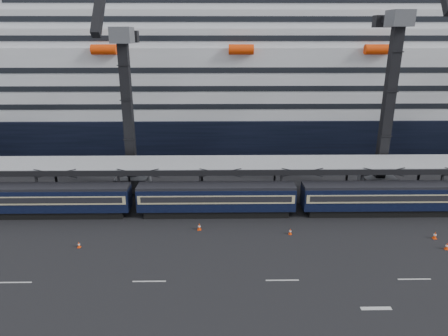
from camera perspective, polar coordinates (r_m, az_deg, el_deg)
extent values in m
plane|color=black|center=(41.41, 10.27, -12.37)|extent=(260.00, 260.00, 0.00)
cube|color=beige|center=(41.56, -27.71, -14.27)|extent=(3.00, 0.15, 0.02)
cube|color=beige|center=(37.85, -10.64, -15.62)|extent=(3.00, 0.15, 0.02)
cube|color=beige|center=(37.75, 8.33, -15.58)|extent=(3.00, 0.15, 0.02)
cube|color=beige|center=(41.30, 25.54, -14.13)|extent=(3.00, 0.15, 0.02)
cube|color=beige|center=(36.38, 20.90, -18.23)|extent=(2.50, 0.40, 0.02)
cube|color=black|center=(53.34, -23.22, -5.81)|extent=(17.48, 2.40, 0.90)
cube|color=black|center=(52.67, -23.47, -4.02)|extent=(19.00, 2.80, 2.70)
cube|color=#C3B78A|center=(52.57, -23.51, -3.72)|extent=(18.62, 2.92, 1.05)
cube|color=black|center=(52.55, -23.51, -3.66)|extent=(17.86, 2.98, 0.70)
cube|color=black|center=(52.16, -23.67, -2.49)|extent=(19.00, 2.50, 0.35)
cube|color=black|center=(49.33, -1.08, -6.18)|extent=(17.48, 2.40, 0.90)
cube|color=black|center=(48.61, -1.09, -4.25)|extent=(19.00, 2.80, 2.70)
cube|color=#C3B78A|center=(48.49, -1.10, -3.92)|extent=(18.62, 2.92, 1.05)
cube|color=black|center=(48.47, -1.10, -3.87)|extent=(17.86, 2.98, 0.70)
cube|color=black|center=(48.05, -1.10, -2.60)|extent=(19.00, 2.50, 0.35)
cube|color=black|center=(53.12, 21.15, -5.64)|extent=(17.48, 2.40, 0.90)
cube|color=black|center=(52.45, 21.37, -3.84)|extent=(19.00, 2.80, 2.70)
cube|color=#C3B78A|center=(52.34, 21.41, -3.54)|extent=(18.62, 2.92, 1.05)
cube|color=black|center=(52.32, 21.42, -3.49)|extent=(17.86, 2.98, 0.70)
cube|color=black|center=(51.93, 21.57, -2.31)|extent=(19.00, 2.50, 0.35)
cube|color=gray|center=(51.85, 7.78, 0.76)|extent=(130.00, 6.00, 0.25)
cube|color=black|center=(49.13, 8.26, -0.64)|extent=(130.00, 0.25, 0.70)
cube|color=black|center=(54.77, 7.32, 1.42)|extent=(130.00, 0.25, 0.70)
cube|color=black|center=(54.33, -25.01, -3.05)|extent=(0.25, 0.25, 5.40)
cube|color=black|center=(59.15, -22.91, -1.08)|extent=(0.25, 0.25, 5.40)
cube|color=black|center=(51.05, -14.71, -3.20)|extent=(0.25, 0.25, 5.40)
cube|color=black|center=(56.15, -13.41, -1.09)|extent=(0.25, 0.25, 5.40)
cube|color=black|center=(49.60, -3.41, -3.24)|extent=(0.25, 0.25, 5.40)
cube|color=black|center=(54.84, -3.16, -1.07)|extent=(0.25, 0.25, 5.40)
cube|color=black|center=(50.14, 8.10, -3.15)|extent=(0.25, 0.25, 5.40)
cube|color=black|center=(55.33, 7.25, -1.02)|extent=(0.25, 0.25, 5.40)
cube|color=black|center=(52.62, 18.94, -2.96)|extent=(0.25, 0.25, 5.40)
cube|color=black|center=(57.58, 17.15, -0.93)|extent=(0.25, 0.25, 5.40)
cube|color=black|center=(56.77, 28.50, -2.70)|extent=(0.25, 0.25, 5.40)
cube|color=black|center=(61.39, 26.07, -0.83)|extent=(0.25, 0.25, 5.40)
cube|color=black|center=(83.07, 4.56, 6.25)|extent=(200.00, 28.00, 7.00)
cube|color=silver|center=(81.59, 4.74, 12.78)|extent=(190.00, 26.88, 12.00)
cube|color=silver|center=(81.20, 4.88, 18.05)|extent=(160.00, 24.64, 3.00)
cube|color=black|center=(68.89, 5.90, 17.95)|extent=(153.60, 0.12, 0.90)
cube|color=silver|center=(81.23, 4.94, 20.17)|extent=(124.00, 21.84, 3.00)
cube|color=black|center=(70.33, 5.85, 20.41)|extent=(119.04, 0.12, 0.90)
cube|color=silver|center=(81.38, 5.00, 22.28)|extent=(90.00, 19.04, 3.00)
cube|color=black|center=(71.88, 5.80, 22.76)|extent=(86.40, 0.12, 0.90)
cylinder|color=#FF3E08|center=(69.29, -16.77, 15.90)|extent=(4.00, 1.60, 1.60)
cylinder|color=#FF3E08|center=(66.93, 2.47, 16.56)|extent=(4.00, 1.60, 1.60)
cylinder|color=#FF3E08|center=(71.60, 21.04, 15.53)|extent=(4.00, 1.60, 1.60)
cube|color=#4E5056|center=(58.74, -12.84, -1.94)|extent=(4.50, 4.50, 2.00)
cube|color=black|center=(56.12, -13.57, 7.68)|extent=(1.30, 1.30, 18.00)
cube|color=#4E5056|center=(55.22, -14.38, 17.91)|extent=(2.60, 3.20, 2.00)
cube|color=black|center=(57.67, -13.80, 17.96)|extent=(0.90, 5.04, 0.90)
cube|color=black|center=(60.14, -13.25, 17.81)|extent=(2.20, 1.60, 1.60)
cube|color=#4E5056|center=(60.89, 21.15, -2.02)|extent=(4.50, 4.50, 2.00)
cube|color=black|center=(58.21, 22.41, 8.18)|extent=(1.30, 1.30, 20.00)
cube|color=#4E5056|center=(57.53, 23.81, 18.98)|extent=(2.60, 3.20, 2.00)
cube|color=black|center=(60.12, 22.69, 19.03)|extent=(0.90, 5.60, 0.90)
cube|color=black|center=(62.71, 21.64, 18.89)|extent=(2.20, 1.60, 1.60)
cube|color=#FF3E08|center=(44.97, -19.98, -10.60)|extent=(0.34, 0.34, 0.04)
cone|color=#FF3E08|center=(44.81, -20.03, -10.21)|extent=(0.29, 0.29, 0.65)
cylinder|color=white|center=(44.81, -20.03, -10.21)|extent=(0.24, 0.24, 0.11)
cube|color=#FF3E08|center=(45.93, -3.55, -8.78)|extent=(0.41, 0.41, 0.04)
cone|color=#FF3E08|center=(45.74, -3.56, -8.32)|extent=(0.35, 0.35, 0.79)
cylinder|color=white|center=(45.74, -3.56, -8.32)|extent=(0.29, 0.29, 0.13)
cube|color=#FF3E08|center=(45.50, 9.43, -9.29)|extent=(0.36, 0.36, 0.04)
cone|color=#FF3E08|center=(45.34, 9.45, -8.89)|extent=(0.30, 0.30, 0.67)
cylinder|color=white|center=(45.34, 9.45, -8.89)|extent=(0.25, 0.25, 0.11)
cube|color=#FF3E08|center=(47.91, 29.16, -10.08)|extent=(0.38, 0.38, 0.04)
cone|color=#FF3E08|center=(47.75, 29.24, -9.68)|extent=(0.32, 0.32, 0.72)
cylinder|color=white|center=(47.75, 29.24, -9.68)|extent=(0.27, 0.27, 0.12)
cube|color=#FF3E08|center=(49.63, 27.84, -8.88)|extent=(0.43, 0.43, 0.04)
cone|color=#FF3E08|center=(49.45, 27.91, -8.43)|extent=(0.36, 0.36, 0.81)
cylinder|color=white|center=(49.45, 27.91, -8.43)|extent=(0.30, 0.30, 0.13)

